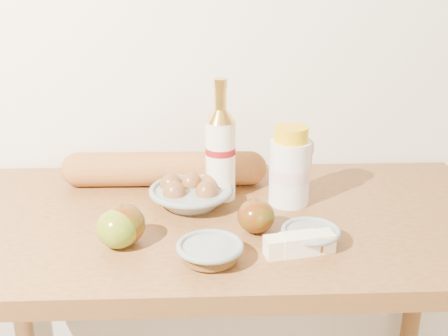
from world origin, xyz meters
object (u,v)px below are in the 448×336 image
at_px(egg_bowl, 191,193).
at_px(cream_bottle, 290,168).
at_px(bourbon_bottle, 220,151).
at_px(baguette, 164,169).
at_px(table, 223,266).

bearing_deg(egg_bowl, cream_bottle, 0.57).
distance_m(bourbon_bottle, egg_bowl, 0.11).
bearing_deg(baguette, table, -51.85).
bearing_deg(cream_bottle, bourbon_bottle, -172.76).
relative_size(table, egg_bowl, 6.44).
bearing_deg(table, egg_bowl, 139.41).
bearing_deg(baguette, cream_bottle, -21.28).
relative_size(cream_bottle, baguette, 0.36).
bearing_deg(cream_bottle, egg_bowl, -159.24).
height_order(table, cream_bottle, cream_bottle).
bearing_deg(egg_bowl, table, -40.59).
relative_size(table, baguette, 2.45).
distance_m(table, baguette, 0.28).
distance_m(table, bourbon_bottle, 0.25).
bearing_deg(table, baguette, 127.24).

